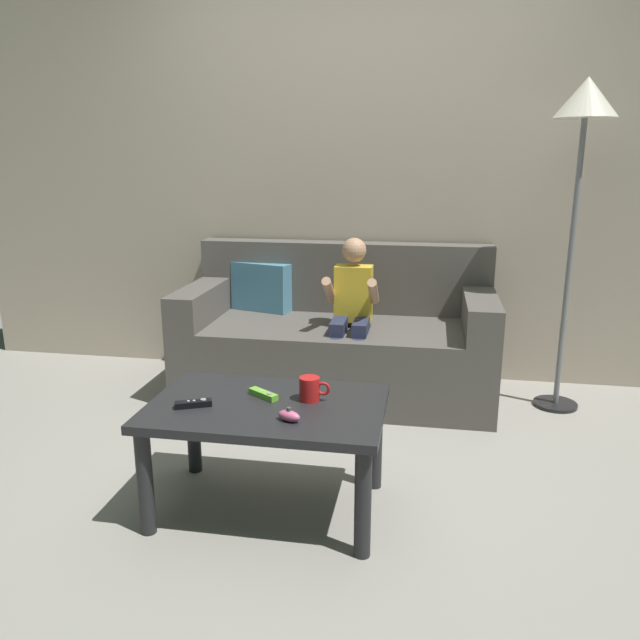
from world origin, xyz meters
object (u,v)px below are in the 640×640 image
at_px(coffee_table, 267,421).
at_px(game_remote_black_near_edge, 193,404).
at_px(coffee_mug, 311,389).
at_px(couch, 336,341).
at_px(game_remote_lime_far_corner, 263,394).
at_px(floor_lamp, 584,125).
at_px(person_seated_on_couch, 351,311).
at_px(nunchuk_pink, 289,416).

bearing_deg(coffee_table, game_remote_black_near_edge, -163.38).
height_order(coffee_table, coffee_mug, coffee_mug).
distance_m(coffee_table, game_remote_black_near_edge, 0.29).
xyz_separation_m(game_remote_black_near_edge, coffee_mug, (0.43, 0.14, 0.04)).
distance_m(couch, game_remote_lime_far_corner, 1.29).
bearing_deg(floor_lamp, person_seated_on_couch, -172.63).
relative_size(couch, floor_lamp, 1.02).
height_order(couch, game_remote_black_near_edge, couch).
distance_m(nunchuk_pink, game_remote_lime_far_corner, 0.26).
distance_m(person_seated_on_couch, floor_lamp, 1.53).
height_order(person_seated_on_couch, coffee_table, person_seated_on_couch).
relative_size(nunchuk_pink, game_remote_lime_far_corner, 0.73).
bearing_deg(person_seated_on_couch, floor_lamp, 7.37).
bearing_deg(game_remote_black_near_edge, couch, 76.65).
distance_m(game_remote_black_near_edge, nunchuk_pink, 0.39).
height_order(nunchuk_pink, coffee_mug, coffee_mug).
xyz_separation_m(coffee_table, game_remote_lime_far_corner, (-0.03, 0.06, 0.08)).
bearing_deg(nunchuk_pink, coffee_mug, 78.46).
xyz_separation_m(game_remote_black_near_edge, floor_lamp, (1.61, 1.40, 1.07)).
height_order(person_seated_on_couch, game_remote_black_near_edge, person_seated_on_couch).
relative_size(coffee_table, coffee_mug, 7.72).
height_order(couch, coffee_mug, couch).
height_order(coffee_table, nunchuk_pink, nunchuk_pink).
distance_m(couch, coffee_mug, 1.30).
xyz_separation_m(person_seated_on_couch, game_remote_black_near_edge, (-0.45, -1.25, -0.08)).
distance_m(game_remote_black_near_edge, floor_lamp, 2.38).
bearing_deg(floor_lamp, couch, 178.77).
distance_m(person_seated_on_couch, coffee_mug, 1.10).
bearing_deg(game_remote_lime_far_corner, couch, 85.52).
relative_size(game_remote_black_near_edge, nunchuk_pink, 1.43).
bearing_deg(coffee_mug, floor_lamp, 46.80).
xyz_separation_m(couch, game_remote_black_near_edge, (-0.34, -1.42, 0.15)).
height_order(person_seated_on_couch, game_remote_lime_far_corner, person_seated_on_couch).
xyz_separation_m(couch, person_seated_on_couch, (0.11, -0.18, 0.24)).
distance_m(couch, person_seated_on_couch, 0.32).
height_order(game_remote_lime_far_corner, coffee_mug, coffee_mug).
xyz_separation_m(couch, coffee_table, (-0.07, -1.34, 0.07)).
bearing_deg(nunchuk_pink, couch, 91.97).
distance_m(nunchuk_pink, floor_lamp, 2.18).
bearing_deg(game_remote_lime_far_corner, coffee_mug, 0.01).
bearing_deg(game_remote_black_near_edge, coffee_mug, 18.28).
bearing_deg(couch, nunchuk_pink, -88.03).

